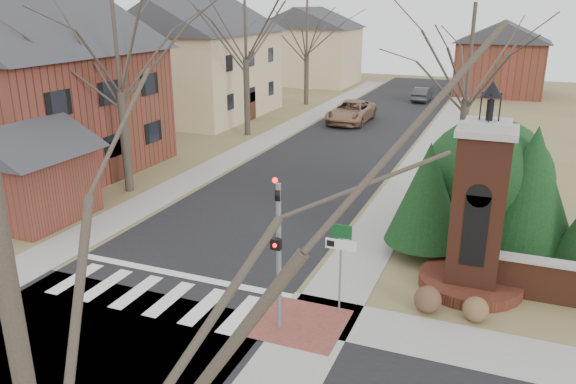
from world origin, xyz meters
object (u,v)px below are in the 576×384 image
at_px(traffic_signal_pole, 278,242).
at_px(brick_gate_monument, 477,224).
at_px(pickup_truck, 351,112).
at_px(sign_post, 341,251).
at_px(distant_car, 422,94).

bearing_deg(traffic_signal_pole, brick_gate_monument, 43.24).
xyz_separation_m(traffic_signal_pole, brick_gate_monument, (4.70, 4.42, -0.42)).
height_order(brick_gate_monument, pickup_truck, brick_gate_monument).
relative_size(sign_post, brick_gate_monument, 0.42).
height_order(traffic_signal_pole, distant_car, traffic_signal_pole).
xyz_separation_m(sign_post, pickup_truck, (-7.19, 26.68, -1.14)).
distance_m(traffic_signal_pole, distant_car, 40.04).
height_order(sign_post, pickup_truck, sign_post).
relative_size(traffic_signal_pole, distant_car, 1.17).
relative_size(traffic_signal_pole, pickup_truck, 0.77).
height_order(brick_gate_monument, distant_car, brick_gate_monument).
distance_m(brick_gate_monument, distant_car, 36.24).
height_order(traffic_signal_pole, pickup_truck, traffic_signal_pole).
bearing_deg(brick_gate_monument, distant_car, 101.45).
bearing_deg(sign_post, brick_gate_monument, 41.42).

